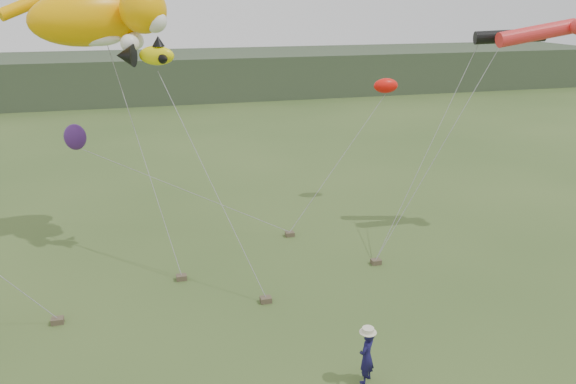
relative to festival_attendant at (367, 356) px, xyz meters
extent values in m
plane|color=#385123|center=(-0.91, 1.16, -0.73)|extent=(120.00, 120.00, 0.00)
cube|color=#2D3D28|center=(-0.91, 46.16, 1.27)|extent=(90.00, 12.00, 4.00)
imported|color=#141141|center=(0.00, 0.00, 0.00)|extent=(0.63, 0.62, 1.46)
cube|color=brown|center=(-4.04, 6.64, -0.64)|extent=(0.35, 0.28, 0.18)
cube|color=brown|center=(-1.58, 4.43, -0.64)|extent=(0.35, 0.28, 0.18)
cube|color=brown|center=(2.89, 6.06, -0.64)|extent=(0.35, 0.28, 0.18)
cube|color=brown|center=(-7.82, 4.82, -0.64)|extent=(0.35, 0.28, 0.18)
cube|color=brown|center=(0.51, 9.30, -0.64)|extent=(0.35, 0.28, 0.18)
ellipsoid|color=#FFAA00|center=(-6.36, 11.17, 7.75)|extent=(4.88, 3.41, 2.23)
sphere|color=#FFAA00|center=(-4.54, 10.26, 8.03)|extent=(1.64, 1.64, 1.64)
sphere|color=white|center=(-4.17, 9.98, 7.66)|extent=(0.82, 0.82, 0.82)
ellipsoid|color=white|center=(-6.17, 10.89, 7.02)|extent=(1.60, 0.80, 0.50)
sphere|color=white|center=(-5.08, 9.71, 6.93)|extent=(0.64, 0.64, 0.64)
sphere|color=white|center=(-4.90, 10.99, 6.93)|extent=(0.64, 0.64, 0.64)
cylinder|color=#FFAA00|center=(-8.72, 11.90, 8.12)|extent=(1.69, 1.24, 0.99)
ellipsoid|color=yellow|center=(-4.23, 9.12, 6.56)|extent=(1.32, 0.89, 0.67)
cone|color=black|center=(-5.27, 9.38, 6.56)|extent=(0.83, 0.93, 0.78)
cone|color=black|center=(-4.15, 9.12, 7.04)|extent=(0.43, 0.43, 0.35)
cone|color=black|center=(-3.97, 8.69, 6.47)|extent=(0.46, 0.48, 0.35)
cone|color=black|center=(-3.97, 9.56, 6.47)|extent=(0.46, 0.48, 0.35)
cylinder|color=black|center=(8.94, 8.33, 7.03)|extent=(2.71, 1.17, 0.62)
sphere|color=black|center=(10.14, 7.91, 7.24)|extent=(0.53, 0.53, 0.53)
cylinder|color=red|center=(9.54, 7.59, 7.19)|extent=(3.12, 0.76, 1.04)
ellipsoid|color=#F5120A|center=(5.86, 12.55, 4.68)|extent=(1.13, 0.66, 0.66)
ellipsoid|color=#461D6C|center=(-7.55, 12.54, 3.13)|extent=(0.87, 0.58, 1.06)
camera|label=1|loc=(-4.91, -10.91, 8.41)|focal=35.00mm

